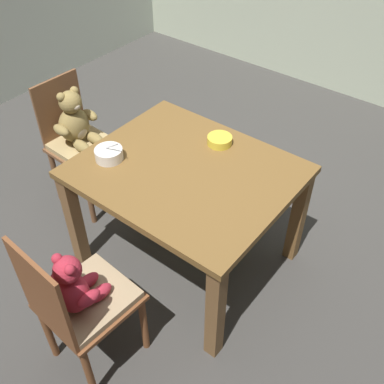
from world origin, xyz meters
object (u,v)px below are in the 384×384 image
(dining_table, at_px, (186,185))
(teddy_chair_near_left, at_px, (78,132))
(porridge_bowl_white_near_left, at_px, (109,154))
(teddy_chair_near_front, at_px, (78,297))
(porridge_bowl_yellow_far_center, at_px, (220,140))

(dining_table, height_order, teddy_chair_near_left, teddy_chair_near_left)
(dining_table, relative_size, porridge_bowl_white_near_left, 6.85)
(dining_table, xyz_separation_m, teddy_chair_near_left, (-0.91, 0.02, -0.05))
(dining_table, bearing_deg, teddy_chair_near_front, -87.30)
(teddy_chair_near_left, height_order, porridge_bowl_white_near_left, teddy_chair_near_left)
(dining_table, relative_size, teddy_chair_near_front, 1.22)
(teddy_chair_near_front, distance_m, porridge_bowl_yellow_far_center, 1.14)
(porridge_bowl_yellow_far_center, bearing_deg, teddy_chair_near_left, -163.21)
(porridge_bowl_yellow_far_center, distance_m, porridge_bowl_white_near_left, 0.62)
(dining_table, xyz_separation_m, teddy_chair_near_front, (0.04, -0.82, -0.08))
(porridge_bowl_white_near_left, bearing_deg, dining_table, 25.97)
(teddy_chair_near_front, xyz_separation_m, porridge_bowl_yellow_far_center, (-0.03, 1.12, 0.21))
(teddy_chair_near_left, bearing_deg, porridge_bowl_yellow_far_center, 19.01)
(teddy_chair_near_front, bearing_deg, dining_table, 6.56)
(teddy_chair_near_front, bearing_deg, porridge_bowl_yellow_far_center, 5.55)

